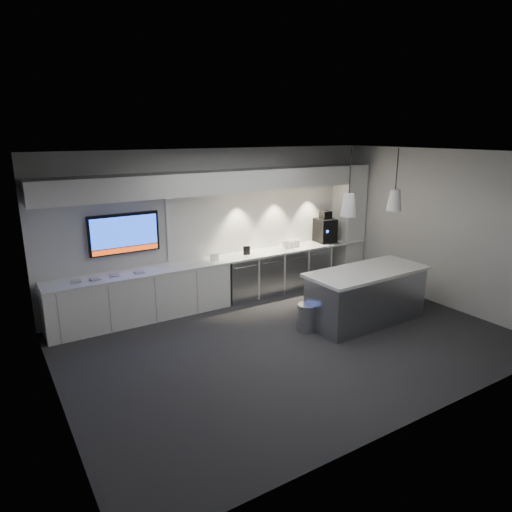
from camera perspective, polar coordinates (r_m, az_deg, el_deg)
floor at (r=7.59m, az=4.37°, el=-10.57°), size 7.00×7.00×0.00m
ceiling at (r=6.84m, az=4.89°, el=12.69°), size 7.00×7.00×0.00m
wall_back at (r=9.14m, az=-4.70°, el=3.86°), size 7.00×0.00×7.00m
wall_front at (r=5.36m, az=20.68°, el=-5.41°), size 7.00×0.00×7.00m
wall_left at (r=5.81m, az=-24.56°, el=-4.26°), size 0.00×7.00×7.00m
wall_right at (r=9.52m, az=21.89°, el=3.26°), size 0.00×7.00×7.00m
back_counter at (r=9.01m, az=-3.67°, el=-0.35°), size 6.80×0.65×0.04m
left_base_cabinets at (r=8.51m, az=-14.10°, el=-4.94°), size 3.30×0.63×0.86m
fridge_unit_a at (r=9.26m, az=-2.26°, el=-2.84°), size 0.60×0.61×0.85m
fridge_unit_b at (r=9.57m, az=1.03°, el=-2.23°), size 0.60×0.61×0.85m
fridge_unit_c at (r=9.91m, az=4.09°, el=-1.64°), size 0.60×0.61×0.85m
fridge_unit_d at (r=10.27m, az=6.95°, el=-1.10°), size 0.60×0.61×0.85m
backsplash at (r=9.71m, az=1.67°, el=4.88°), size 4.60×0.03×1.30m
soffit at (r=8.75m, az=-3.92°, el=9.32°), size 6.90×0.60×0.40m
column at (r=10.77m, az=11.44°, el=4.26°), size 0.55×0.55×2.60m
wall_tv at (r=8.41m, az=-16.14°, el=2.71°), size 1.25×0.07×0.72m
island at (r=8.38m, az=13.60°, el=-4.81°), size 2.29×1.03×0.96m
bin at (r=7.92m, az=6.38°, el=-7.62°), size 0.40×0.40×0.47m
coffee_machine at (r=10.34m, az=8.63°, el=3.32°), size 0.43×0.59×0.70m
sign_black at (r=9.18m, az=-1.18°, el=0.69°), size 0.14×0.06×0.18m
sign_white at (r=8.80m, az=-5.20°, el=-0.16°), size 0.18×0.02×0.14m
cup_cluster at (r=9.80m, az=4.38°, el=1.51°), size 0.38×0.18×0.15m
tray_a at (r=8.11m, az=-21.60°, el=-2.97°), size 0.17×0.17×0.02m
tray_b at (r=8.12m, az=-19.45°, el=-2.75°), size 0.17×0.17×0.02m
tray_c at (r=8.24m, az=-17.29°, el=-2.30°), size 0.18×0.18×0.02m
tray_d at (r=8.29m, az=-14.40°, el=-1.98°), size 0.17×0.17×0.02m
pendant_left at (r=7.60m, az=11.49°, el=6.28°), size 0.26×0.26×1.07m
pendant_right at (r=8.37m, az=16.94°, el=6.73°), size 0.26×0.26×1.07m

